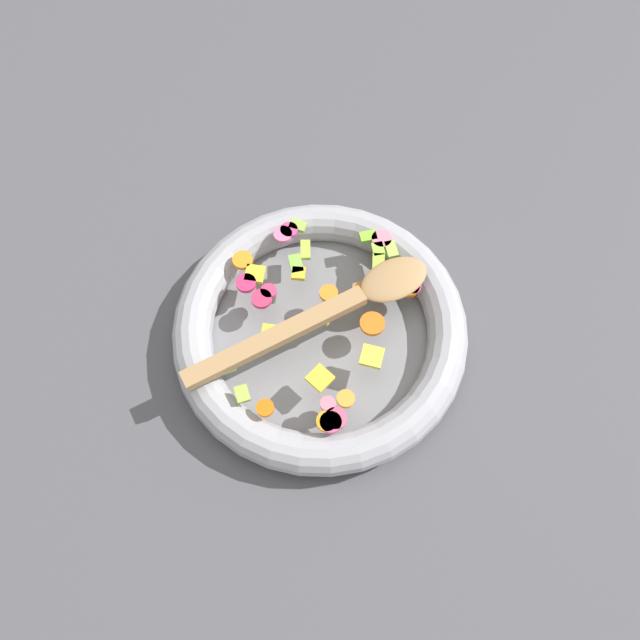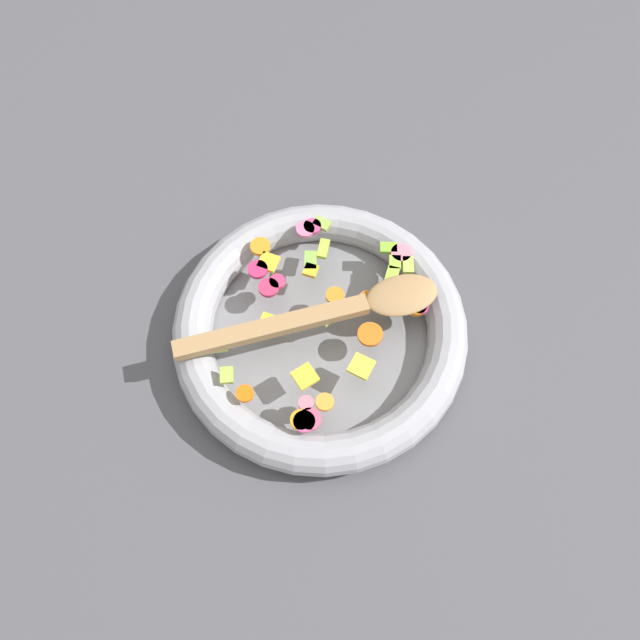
% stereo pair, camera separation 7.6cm
% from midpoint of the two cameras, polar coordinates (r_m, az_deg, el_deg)
% --- Properties ---
extents(ground_plane, '(4.00, 4.00, 0.00)m').
position_cam_midpoint_polar(ground_plane, '(0.81, 2.69, -1.82)').
color(ground_plane, '#4C4C51').
extents(skillet, '(0.37, 0.37, 0.05)m').
position_cam_midpoint_polar(skillet, '(0.79, 2.76, -1.17)').
color(skillet, slate).
rests_on(skillet, ground_plane).
extents(chopped_vegetables, '(0.30, 0.27, 0.01)m').
position_cam_midpoint_polar(chopped_vegetables, '(0.77, 3.42, 0.65)').
color(chopped_vegetables, orange).
rests_on(chopped_vegetables, skillet).
extents(wooden_spoon, '(0.33, 0.09, 0.01)m').
position_cam_midpoint_polar(wooden_spoon, '(0.75, 4.41, 0.51)').
color(wooden_spoon, '#A87F51').
rests_on(wooden_spoon, chopped_vegetables).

